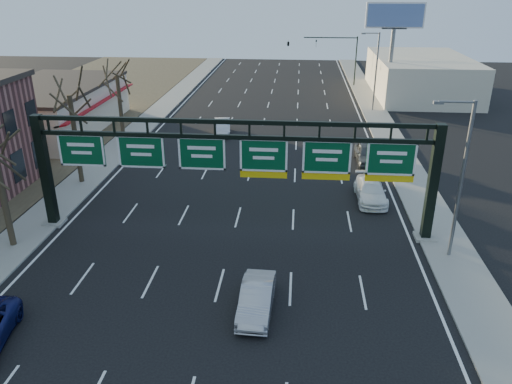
{
  "coord_description": "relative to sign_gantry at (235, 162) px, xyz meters",
  "views": [
    {
      "loc": [
        3.76,
        -19.58,
        14.63
      ],
      "look_at": [
        1.47,
        6.89,
        3.2
      ],
      "focal_mm": 35.0,
      "sensor_mm": 36.0,
      "label": 1
    }
  ],
  "objects": [
    {
      "name": "lane_markings",
      "position": [
        -0.16,
        12.0,
        -4.62
      ],
      "size": [
        21.6,
        120.0,
        0.01
      ],
      "primitive_type": "cube",
      "color": "white",
      "rests_on": "ground"
    },
    {
      "name": "sign_gantry",
      "position": [
        0.0,
        0.0,
        0.0
      ],
      "size": [
        24.6,
        1.2,
        7.2
      ],
      "color": "black",
      "rests_on": "ground"
    },
    {
      "name": "tree_mid",
      "position": [
        -12.96,
        7.0,
        3.23
      ],
      "size": [
        3.6,
        3.6,
        9.24
      ],
      "color": "#32291B",
      "rests_on": "sidewalk_left"
    },
    {
      "name": "car_silver_distant",
      "position": [
        -4.04,
        21.07,
        -3.89
      ],
      "size": [
        2.21,
        4.67,
        1.48
      ],
      "primitive_type": "imported",
      "rotation": [
        0.0,
        0.0,
        0.15
      ],
      "color": "#B1B0B5",
      "rests_on": "ground"
    },
    {
      "name": "ground",
      "position": [
        -0.16,
        -8.0,
        -4.63
      ],
      "size": [
        160.0,
        160.0,
        0.0
      ],
      "primitive_type": "plane",
      "color": "black",
      "rests_on": "ground"
    },
    {
      "name": "sidewalk_left",
      "position": [
        -12.96,
        12.0,
        -4.57
      ],
      "size": [
        3.0,
        120.0,
        0.12
      ],
      "primitive_type": "cube",
      "color": "gray",
      "rests_on": "ground"
    },
    {
      "name": "tree_far",
      "position": [
        -12.96,
        17.0,
        2.86
      ],
      "size": [
        3.6,
        3.6,
        8.86
      ],
      "color": "#32291B",
      "rests_on": "sidewalk_left"
    },
    {
      "name": "traffic_signal_mast",
      "position": [
        5.53,
        47.0,
        0.87
      ],
      "size": [
        10.16,
        0.54,
        7.0
      ],
      "color": "black",
      "rests_on": "ground"
    },
    {
      "name": "sidewalk_right",
      "position": [
        12.64,
        12.0,
        -4.57
      ],
      "size": [
        3.0,
        120.0,
        0.12
      ],
      "primitive_type": "cube",
      "color": "gray",
      "rests_on": "ground"
    },
    {
      "name": "streetlight_far",
      "position": [
        12.31,
        32.0,
        0.45
      ],
      "size": [
        2.15,
        0.22,
        9.0
      ],
      "color": "slate",
      "rests_on": "sidewalk_right"
    },
    {
      "name": "car_white_wagon",
      "position": [
        8.91,
        5.55,
        -3.92
      ],
      "size": [
        2.08,
        4.93,
        1.42
      ],
      "primitive_type": "imported",
      "rotation": [
        0.0,
        0.0,
        0.02
      ],
      "color": "white",
      "rests_on": "ground"
    },
    {
      "name": "car_silver_sedan",
      "position": [
        1.93,
        -8.02,
        -3.93
      ],
      "size": [
        1.64,
        4.31,
        1.4
      ],
      "primitive_type": "imported",
      "rotation": [
        0.0,
        0.0,
        -0.04
      ],
      "color": "#A4A4A9",
      "rests_on": "ground"
    },
    {
      "name": "streetlight_near",
      "position": [
        12.31,
        -2.0,
        0.45
      ],
      "size": [
        2.15,
        0.22,
        9.0
      ],
      "color": "slate",
      "rests_on": "sidewalk_right"
    },
    {
      "name": "billboard_right",
      "position": [
        14.84,
        36.98,
        4.43
      ],
      "size": [
        7.0,
        0.5,
        12.0
      ],
      "color": "slate",
      "rests_on": "ground"
    },
    {
      "name": "building_right_distant",
      "position": [
        19.84,
        42.0,
        -2.13
      ],
      "size": [
        12.0,
        20.0,
        5.0
      ],
      "primitive_type": "cube",
      "color": "#BEB39D",
      "rests_on": "ground"
    },
    {
      "name": "car_grey_far",
      "position": [
        9.62,
        13.45,
        -3.81
      ],
      "size": [
        2.04,
        4.86,
        1.64
      ],
      "primitive_type": "imported",
      "rotation": [
        0.0,
        0.0,
        0.02
      ],
      "color": "#414446",
      "rests_on": "ground"
    },
    {
      "name": "cream_strip",
      "position": [
        -21.64,
        21.0,
        -2.27
      ],
      "size": [
        10.9,
        18.4,
        4.7
      ],
      "color": "#BEB39D",
      "rests_on": "ground"
    }
  ]
}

